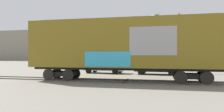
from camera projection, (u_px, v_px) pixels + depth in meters
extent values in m
plane|color=slate|center=(115.00, 81.00, 16.48)|extent=(260.00, 260.00, 0.00)
cube|color=#4C4742|center=(121.00, 82.00, 15.63)|extent=(59.98, 1.72, 0.08)
cube|color=#4C4742|center=(124.00, 80.00, 17.03)|extent=(59.98, 1.72, 0.08)
cube|color=#423323|center=(126.00, 81.00, 16.28)|extent=(0.31, 2.51, 0.07)
cube|color=#423323|center=(186.00, 82.00, 15.31)|extent=(0.31, 2.51, 0.07)
cube|color=olive|center=(123.00, 44.00, 16.32)|extent=(14.67, 3.26, 3.63)
cube|color=#2D2823|center=(123.00, 19.00, 16.32)|extent=(13.88, 0.77, 0.24)
cube|color=#999999|center=(153.00, 41.00, 14.40)|extent=(3.21, 0.12, 2.00)
cube|color=#33A5CC|center=(107.00, 59.00, 15.10)|extent=(3.40, 0.12, 1.10)
cube|color=black|center=(123.00, 68.00, 16.33)|extent=(14.35, 1.96, 0.20)
cube|color=black|center=(62.00, 73.00, 17.44)|extent=(2.13, 1.35, 0.36)
cylinder|color=black|center=(48.00, 75.00, 16.92)|extent=(0.92, 0.14, 0.92)
cylinder|color=black|center=(57.00, 73.00, 18.33)|extent=(0.92, 0.14, 0.92)
cylinder|color=black|center=(68.00, 75.00, 16.55)|extent=(0.92, 0.14, 0.92)
cylinder|color=black|center=(75.00, 73.00, 17.96)|extent=(0.92, 0.14, 0.92)
cube|color=black|center=(192.00, 76.00, 15.21)|extent=(2.13, 1.35, 0.36)
cylinder|color=black|center=(181.00, 77.00, 14.70)|extent=(0.92, 0.14, 0.92)
cylinder|color=black|center=(179.00, 75.00, 16.10)|extent=(0.92, 0.14, 0.92)
cylinder|color=black|center=(207.00, 78.00, 14.33)|extent=(0.92, 0.14, 0.92)
cylinder|color=black|center=(203.00, 76.00, 15.73)|extent=(0.92, 0.14, 0.92)
cylinder|color=silver|center=(159.00, 42.00, 25.73)|extent=(0.12, 0.12, 7.23)
sphere|color=#D8CC66|center=(159.00, 12.00, 25.72)|extent=(0.18, 0.18, 0.18)
cube|color=#14662D|center=(154.00, 18.00, 26.37)|extent=(1.18, 0.97, 0.76)
cube|color=white|center=(152.00, 18.00, 26.67)|extent=(0.60, 0.50, 0.76)
cube|color=gray|center=(155.00, 46.00, 84.69)|extent=(147.09, 29.86, 12.06)
cone|color=#193D23|center=(40.00, 28.00, 91.61)|extent=(2.03, 2.03, 4.06)
cone|color=#193D23|center=(94.00, 26.00, 84.88)|extent=(1.70, 1.70, 3.40)
cone|color=#193D23|center=(67.00, 27.00, 86.78)|extent=(1.66, 1.66, 3.32)
cone|color=#193D23|center=(66.00, 25.00, 82.21)|extent=(2.07, 2.07, 4.14)
cone|color=#193D23|center=(208.00, 23.00, 75.06)|extent=(1.74, 1.74, 3.47)
cone|color=#193D23|center=(179.00, 19.00, 71.34)|extent=(2.39, 2.39, 4.78)
cube|color=#B7BABF|center=(104.00, 67.00, 23.70)|extent=(4.72, 2.20, 0.65)
cube|color=#2D333D|center=(104.00, 62.00, 23.73)|extent=(2.09, 1.80, 0.58)
cylinder|color=black|center=(120.00, 70.00, 24.01)|extent=(0.66, 0.27, 0.64)
cylinder|color=black|center=(115.00, 71.00, 22.38)|extent=(0.66, 0.27, 0.64)
cylinder|color=black|center=(95.00, 70.00, 25.03)|extent=(0.66, 0.27, 0.64)
cylinder|color=black|center=(89.00, 71.00, 23.40)|extent=(0.66, 0.27, 0.64)
cube|color=black|center=(157.00, 68.00, 22.20)|extent=(4.55, 2.08, 0.74)
cube|color=#2D333D|center=(154.00, 61.00, 22.27)|extent=(2.50, 1.80, 0.74)
cylinder|color=black|center=(172.00, 71.00, 22.61)|extent=(0.65, 0.25, 0.64)
cylinder|color=black|center=(171.00, 72.00, 20.90)|extent=(0.65, 0.25, 0.64)
cylinder|color=black|center=(143.00, 70.00, 23.49)|extent=(0.65, 0.25, 0.64)
cylinder|color=black|center=(141.00, 72.00, 21.78)|extent=(0.65, 0.25, 0.64)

